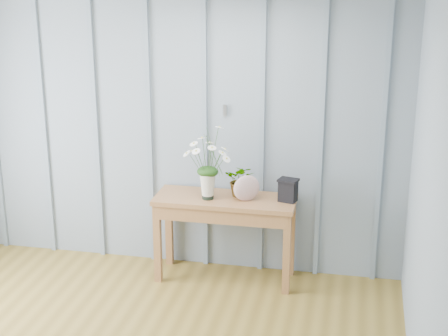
% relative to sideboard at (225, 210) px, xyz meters
% --- Properties ---
extents(room_shell, '(4.00, 4.50, 2.50)m').
position_rel_sideboard_xyz_m(room_shell, '(-0.48, -1.08, 1.35)').
color(room_shell, gray).
rests_on(room_shell, ground).
extents(sideboard, '(1.20, 0.45, 0.75)m').
position_rel_sideboard_xyz_m(sideboard, '(0.00, 0.00, 0.00)').
color(sideboard, '#8F5E35').
rests_on(sideboard, ground).
extents(daisy_vase, '(0.44, 0.33, 0.62)m').
position_rel_sideboard_xyz_m(daisy_vase, '(-0.14, -0.05, 0.50)').
color(daisy_vase, black).
rests_on(daisy_vase, sideboard).
extents(spider_plant, '(0.27, 0.24, 0.28)m').
position_rel_sideboard_xyz_m(spider_plant, '(0.12, 0.07, 0.26)').
color(spider_plant, '#15390F').
rests_on(spider_plant, sideboard).
extents(felt_disc_vessel, '(0.23, 0.16, 0.23)m').
position_rel_sideboard_xyz_m(felt_disc_vessel, '(0.19, -0.04, 0.23)').
color(felt_disc_vessel, '#945261').
rests_on(felt_disc_vessel, sideboard).
extents(carved_box, '(0.19, 0.16, 0.19)m').
position_rel_sideboard_xyz_m(carved_box, '(0.53, 0.02, 0.21)').
color(carved_box, black).
rests_on(carved_box, sideboard).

